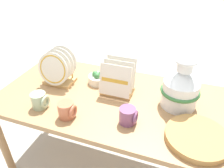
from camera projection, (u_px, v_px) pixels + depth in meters
name	position (u px, v px, depth m)	size (l,w,h in m)	color
ground_plane	(112.00, 162.00, 1.82)	(14.00, 14.00, 0.00)	#B2ADA3
display_table	(112.00, 106.00, 1.50)	(1.54, 0.79, 0.67)	#9E754C
ceramic_vase	(181.00, 87.00, 1.32)	(0.24, 0.24, 0.33)	silver
dish_rack_round_plates	(58.00, 70.00, 1.56)	(0.23, 0.19, 0.26)	tan
dish_rack_square_plates	(118.00, 82.00, 1.47)	(0.21, 0.18, 0.23)	tan
wicker_charger_stack	(197.00, 137.00, 1.14)	(0.33, 0.33, 0.04)	#AD7F47
mug_plum_glaze	(128.00, 116.00, 1.23)	(0.10, 0.09, 0.10)	#7A4770
mug_terracotta_glaze	(67.00, 110.00, 1.27)	(0.10, 0.09, 0.10)	#B76647
mug_sage_glaze	(40.00, 100.00, 1.35)	(0.10, 0.09, 0.10)	#9EB28E
fruit_bowl	(98.00, 78.00, 1.60)	(0.14, 0.14, 0.09)	silver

